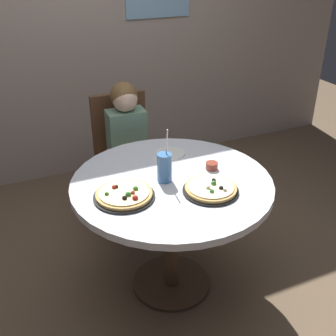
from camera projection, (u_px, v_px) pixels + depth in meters
ground_plane at (171, 283)px, 2.61m from camera, size 8.00×8.00×0.00m
wall_with_window at (82, 5)px, 3.34m from camera, size 5.20×0.14×2.90m
dining_table at (172, 197)px, 2.31m from camera, size 1.10×1.10×0.75m
chair_wooden at (124, 152)px, 3.06m from camera, size 0.42×0.42×0.95m
diner_child at (131, 168)px, 2.93m from camera, size 0.27×0.42×1.08m
pizza_veggie at (124, 195)px, 2.09m from camera, size 0.31×0.31×0.05m
pizza_cheese at (211, 189)px, 2.14m from camera, size 0.29×0.29×0.05m
soda_cup at (165, 167)px, 2.21m from camera, size 0.08×0.08×0.31m
sauce_bowl at (212, 166)px, 2.36m from camera, size 0.07×0.07×0.04m
plate_small at (170, 153)px, 2.53m from camera, size 0.18×0.18×0.01m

